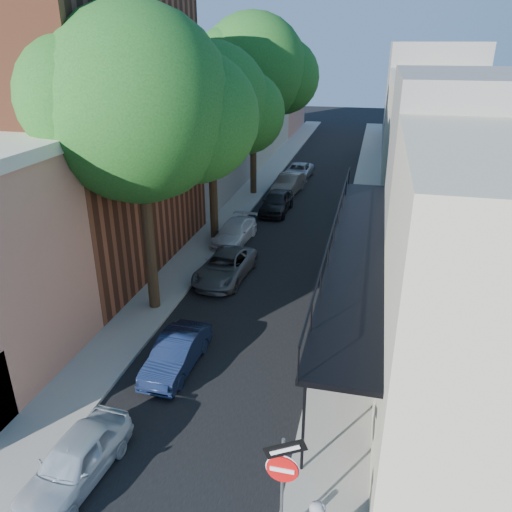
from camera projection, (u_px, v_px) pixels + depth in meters
The scene contains 16 objects.
road_surface at pixel (312, 186), 37.48m from camera, with size 6.00×64.00×0.01m, color black.
sidewalk_left at pixel (260, 182), 38.31m from camera, with size 2.00×64.00×0.12m, color gray.
sidewalk_right at pixel (366, 189), 36.60m from camera, with size 2.00×64.00×0.12m, color gray.
buildings_left at pixel (186, 117), 36.40m from camera, with size 10.10×59.10×12.00m.
buildings_right at pixel (448, 133), 33.35m from camera, with size 9.80×55.00×10.00m.
sign_post at pixel (283, 473), 10.08m from camera, with size 0.89×0.17×2.99m.
oak_near at pixel (152, 109), 17.45m from camera, with size 7.48×6.80×11.42m.
oak_mid at pixel (219, 106), 24.90m from camera, with size 6.60×6.00×10.20m.
oak_far at pixel (261, 71), 32.48m from camera, with size 7.70×7.00×11.90m.
parked_car_a at pixel (75, 460), 12.25m from camera, with size 1.41×3.51×1.20m, color silver.
parked_car_b at pixel (176, 353), 16.47m from camera, with size 1.23×3.51×1.16m, color #111B36.
parked_car_c at pixel (225, 267), 22.74m from camera, with size 1.99×4.31×1.20m, color #52555A.
parked_car_d at pixel (235, 232), 26.89m from camera, with size 1.63×4.01×1.16m, color white.
parked_car_e at pixel (277, 202), 31.56m from camera, with size 1.63×4.06×1.38m, color black.
parked_car_f at pixel (288, 184), 35.50m from camera, with size 1.45×4.17×1.37m, color #686058.
parked_car_g at pixel (298, 171), 39.52m from camera, with size 1.91×4.14×1.15m, color #A0A8B4.
Camera 1 is at (4.38, -6.46, 10.07)m, focal length 35.00 mm.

